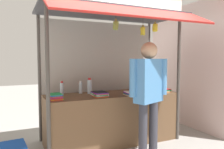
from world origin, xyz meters
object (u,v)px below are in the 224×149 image
(water_bottle_left, at_px, (134,85))
(magazine_stack_far_right, at_px, (163,90))
(magazine_stack_mid_right, at_px, (132,94))
(water_bottle_front_left, at_px, (62,88))
(banana_bunch_rightmost, at_px, (143,31))
(magazine_stack_far_left, at_px, (100,94))
(magazine_stack_back_left, at_px, (55,97))
(vendor_person, at_px, (149,88))
(banana_bunch_inner_left, at_px, (155,28))
(banana_bunch_inner_right, at_px, (116,25))
(water_bottle_rear_center, at_px, (142,83))
(water_bottle_center, at_px, (81,88))
(water_bottle_back_right, at_px, (90,86))

(water_bottle_left, relative_size, magazine_stack_far_right, 0.96)
(magazine_stack_mid_right, bearing_deg, water_bottle_front_left, 150.47)
(magazine_stack_far_right, distance_m, banana_bunch_rightmost, 1.30)
(magazine_stack_far_left, distance_m, magazine_stack_far_right, 1.33)
(water_bottle_left, xyz_separation_m, magazine_stack_back_left, (-1.52, -0.19, -0.08))
(banana_bunch_rightmost, distance_m, vendor_person, 0.94)
(water_bottle_left, distance_m, magazine_stack_mid_right, 0.44)
(banana_bunch_inner_left, bearing_deg, magazine_stack_far_right, 35.83)
(magazine_stack_far_left, height_order, magazine_stack_back_left, magazine_stack_back_left)
(banana_bunch_inner_right, bearing_deg, water_bottle_front_left, 130.45)
(water_bottle_rear_center, bearing_deg, magazine_stack_mid_right, -135.71)
(water_bottle_front_left, xyz_separation_m, banana_bunch_inner_right, (0.68, -0.79, 1.04))
(water_bottle_rear_center, height_order, banana_bunch_inner_left, banana_bunch_inner_left)
(magazine_stack_far_right, distance_m, banana_bunch_inner_right, 1.66)
(water_bottle_center, xyz_separation_m, vendor_person, (0.79, -1.02, 0.07))
(water_bottle_back_right, xyz_separation_m, water_bottle_left, (0.84, -0.14, -0.01))
(banana_bunch_inner_left, bearing_deg, water_bottle_center, 144.43)
(water_bottle_rear_center, xyz_separation_m, magazine_stack_far_left, (-1.07, -0.38, -0.09))
(water_bottle_front_left, distance_m, banana_bunch_inner_left, 1.93)
(water_bottle_front_left, bearing_deg, water_bottle_back_right, -14.44)
(magazine_stack_back_left, height_order, banana_bunch_rightmost, banana_bunch_rightmost)
(water_bottle_left, height_order, vendor_person, vendor_person)
(water_bottle_left, height_order, banana_bunch_rightmost, banana_bunch_rightmost)
(water_bottle_center, xyz_separation_m, magazine_stack_back_left, (-0.53, -0.43, -0.06))
(water_bottle_front_left, height_order, magazine_stack_far_right, water_bottle_front_left)
(water_bottle_front_left, height_order, banana_bunch_inner_right, banana_bunch_inner_right)
(magazine_stack_far_left, xyz_separation_m, vendor_person, (0.60, -0.56, 0.14))
(water_bottle_center, bearing_deg, magazine_stack_far_right, -16.34)
(water_bottle_center, bearing_deg, magazine_stack_mid_right, -38.17)
(water_bottle_rear_center, relative_size, magazine_stack_back_left, 1.06)
(magazine_stack_far_right, xyz_separation_m, banana_bunch_inner_right, (-1.18, -0.32, 1.12))
(magazine_stack_mid_right, distance_m, banana_bunch_inner_right, 1.20)
(water_bottle_back_right, xyz_separation_m, magazine_stack_back_left, (-0.67, -0.33, -0.09))
(water_bottle_front_left, relative_size, water_bottle_rear_center, 0.82)
(magazine_stack_far_left, bearing_deg, magazine_stack_far_right, 0.40)
(water_bottle_back_right, height_order, banana_bunch_inner_right, banana_bunch_inner_right)
(water_bottle_left, distance_m, magazine_stack_far_left, 0.82)
(banana_bunch_rightmost, bearing_deg, vendor_person, -99.83)
(water_bottle_center, bearing_deg, magazine_stack_back_left, -141.38)
(water_bottle_back_right, bearing_deg, water_bottle_front_left, 165.56)
(water_bottle_back_right, height_order, vendor_person, vendor_person)
(magazine_stack_far_left, distance_m, magazine_stack_back_left, 0.73)
(water_bottle_center, height_order, magazine_stack_far_left, water_bottle_center)
(water_bottle_center, bearing_deg, banana_bunch_rightmost, -42.59)
(water_bottle_center, distance_m, vendor_person, 1.29)
(magazine_stack_far_left, height_order, vendor_person, vendor_person)
(magazine_stack_mid_right, relative_size, banana_bunch_inner_right, 1.21)
(magazine_stack_mid_right, height_order, banana_bunch_rightmost, banana_bunch_rightmost)
(banana_bunch_inner_right, bearing_deg, water_bottle_back_right, 106.79)
(magazine_stack_mid_right, distance_m, banana_bunch_inner_left, 1.18)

